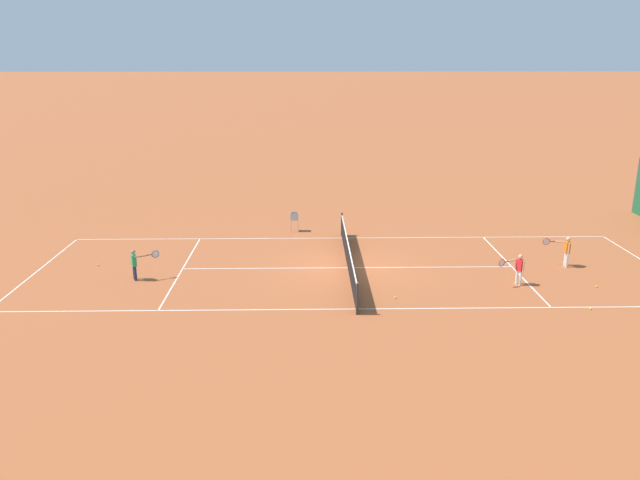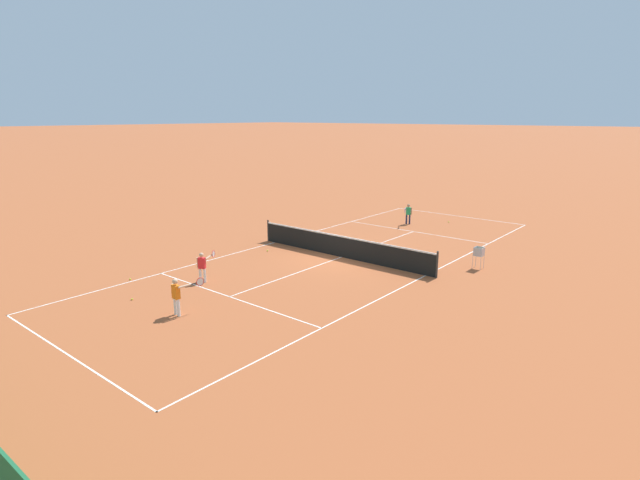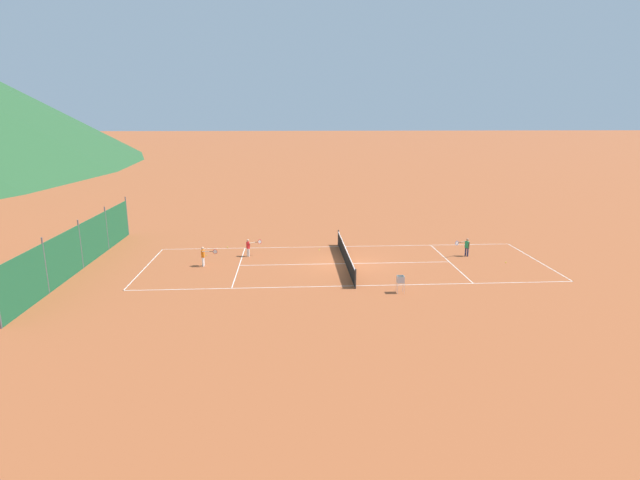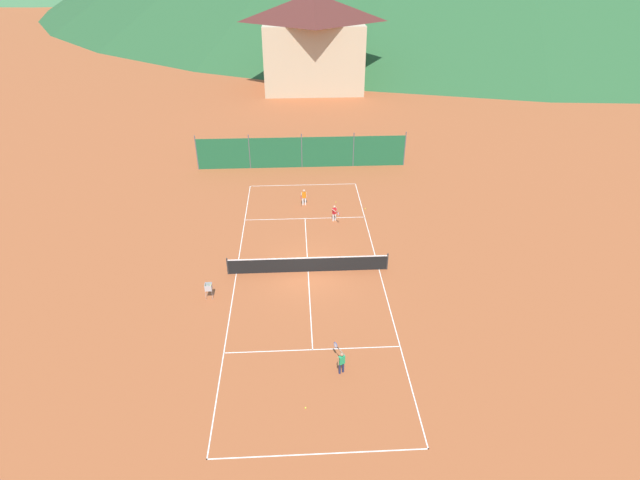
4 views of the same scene
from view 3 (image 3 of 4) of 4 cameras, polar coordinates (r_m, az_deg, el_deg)
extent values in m
plane|color=#A8542D|center=(30.27, 2.94, -2.71)|extent=(600.00, 600.00, 0.00)
cube|color=white|center=(31.28, -19.30, -2.94)|extent=(8.25, 0.05, 0.01)
cube|color=white|center=(33.72, 23.49, -2.13)|extent=(8.25, 0.05, 0.01)
cube|color=white|center=(26.39, 3.93, -5.24)|extent=(0.05, 23.85, 0.01)
cube|color=white|center=(34.19, 2.18, -0.75)|extent=(0.05, 23.85, 0.01)
cube|color=white|center=(30.24, -9.22, -2.89)|extent=(8.20, 0.05, 0.01)
cube|color=white|center=(31.61, 14.56, -2.42)|extent=(8.20, 0.05, 0.01)
cube|color=white|center=(30.26, 2.94, -2.71)|extent=(0.05, 12.80, 0.01)
cylinder|color=#2D2D2D|center=(25.80, 4.08, -4.46)|extent=(0.08, 0.08, 1.06)
cylinder|color=#2D2D2D|center=(34.50, 2.11, 0.28)|extent=(0.08, 0.08, 1.06)
cube|color=black|center=(30.14, 2.95, -1.88)|extent=(9.10, 0.02, 0.91)
cube|color=white|center=(30.01, 2.96, -1.01)|extent=(9.10, 0.04, 0.06)
cube|color=#1E6038|center=(32.13, -25.68, -0.71)|extent=(17.20, 0.04, 2.60)
cylinder|color=#59595E|center=(28.30, -28.88, -2.60)|extent=(0.08, 0.08, 2.90)
cylinder|color=#59595E|center=(32.10, -25.70, -0.45)|extent=(0.08, 0.08, 2.90)
cylinder|color=#59595E|center=(36.01, -23.20, 1.23)|extent=(0.08, 0.08, 2.90)
cylinder|color=#59595E|center=(40.00, -21.20, 2.59)|extent=(0.08, 0.08, 2.90)
cylinder|color=white|center=(30.53, -13.15, -2.37)|extent=(0.10, 0.10, 0.56)
cylinder|color=white|center=(30.36, -13.23, -2.47)|extent=(0.10, 0.10, 0.56)
cube|color=orange|center=(30.31, -13.24, -1.52)|extent=(0.28, 0.17, 0.43)
sphere|color=tan|center=(30.23, -13.27, -0.92)|extent=(0.17, 0.17, 0.17)
cylinder|color=tan|center=(30.47, -13.16, -1.43)|extent=(0.06, 0.06, 0.43)
cylinder|color=tan|center=(30.06, -12.93, -1.29)|extent=(0.10, 0.44, 0.06)
cylinder|color=black|center=(29.98, -12.35, -1.30)|extent=(0.04, 0.20, 0.03)
torus|color=red|center=(29.93, -11.90, -1.30)|extent=(0.04, 0.28, 0.28)
cylinder|color=silver|center=(29.93, -11.90, -1.30)|extent=(0.02, 0.25, 0.25)
cylinder|color=white|center=(32.09, -8.26, -1.38)|extent=(0.09, 0.09, 0.53)
cylinder|color=white|center=(31.94, -8.13, -1.45)|extent=(0.09, 0.09, 0.53)
cube|color=red|center=(31.90, -8.22, -0.59)|extent=(0.30, 0.25, 0.41)
sphere|color=tan|center=(31.82, -8.24, -0.04)|extent=(0.16, 0.16, 0.16)
cylinder|color=tan|center=(32.04, -8.35, -0.53)|extent=(0.06, 0.06, 0.41)
cylinder|color=tan|center=(31.79, -7.77, -0.32)|extent=(0.25, 0.39, 0.06)
cylinder|color=black|center=(31.92, -7.28, -0.25)|extent=(0.12, 0.18, 0.03)
torus|color=red|center=(32.01, -6.90, -0.19)|extent=(0.16, 0.26, 0.28)
cylinder|color=silver|center=(32.01, -6.90, -0.19)|extent=(0.13, 0.22, 0.25)
cylinder|color=#23284C|center=(33.06, 16.53, -1.36)|extent=(0.10, 0.10, 0.55)
cylinder|color=#23284C|center=(33.17, 16.30, -1.29)|extent=(0.10, 0.10, 0.55)
cube|color=#239E5B|center=(33.00, 16.47, -0.51)|extent=(0.30, 0.26, 0.42)
sphere|color=#A37556|center=(32.92, 16.51, 0.03)|extent=(0.17, 0.17, 0.17)
cylinder|color=#A37556|center=(32.89, 16.69, -0.57)|extent=(0.06, 0.06, 0.42)
cylinder|color=#A37556|center=(32.91, 16.03, -0.21)|extent=(0.25, 0.40, 0.06)
cylinder|color=black|center=(32.69, 15.66, -0.28)|extent=(0.12, 0.18, 0.03)
torus|color=#1E4CB2|center=(32.52, 15.38, -0.34)|extent=(0.15, 0.26, 0.28)
cylinder|color=silver|center=(32.52, 15.38, -0.34)|extent=(0.12, 0.22, 0.25)
sphere|color=#CCE033|center=(33.21, -0.09, -1.13)|extent=(0.07, 0.07, 0.07)
sphere|color=#CCE033|center=(34.48, -10.53, -0.80)|extent=(0.07, 0.07, 0.07)
sphere|color=#CCE033|center=(32.43, 20.48, -2.40)|extent=(0.07, 0.07, 0.07)
sphere|color=#CCE033|center=(32.73, -12.86, -1.71)|extent=(0.07, 0.07, 0.07)
cylinder|color=#B7B7BC|center=(25.44, 9.61, -5.51)|extent=(0.02, 0.02, 0.55)
cylinder|color=#B7B7BC|center=(25.75, 9.44, -5.26)|extent=(0.02, 0.02, 0.55)
cylinder|color=#B7B7BC|center=(25.36, 8.85, -5.53)|extent=(0.02, 0.02, 0.55)
cylinder|color=#B7B7BC|center=(25.68, 8.69, -5.28)|extent=(0.02, 0.02, 0.55)
cube|color=#B7B7BC|center=(25.47, 9.17, -4.79)|extent=(0.34, 0.34, 0.02)
cube|color=#B7B7BC|center=(25.45, 9.56, -4.44)|extent=(0.34, 0.02, 0.34)
cube|color=#B7B7BC|center=(25.38, 8.81, -4.46)|extent=(0.34, 0.02, 0.34)
cube|color=#B7B7BC|center=(25.26, 9.27, -4.57)|extent=(0.02, 0.34, 0.34)
cube|color=#B7B7BC|center=(25.57, 9.10, -4.33)|extent=(0.02, 0.34, 0.34)
sphere|color=#CCE033|center=(25.36, 9.27, -4.78)|extent=(0.07, 0.07, 0.07)
sphere|color=#CCE033|center=(25.42, 9.06, -4.73)|extent=(0.07, 0.07, 0.07)
sphere|color=#CCE033|center=(25.46, 9.14, -4.70)|extent=(0.07, 0.07, 0.07)
sphere|color=#CCE033|center=(25.59, 9.30, -4.61)|extent=(0.07, 0.07, 0.07)
sphere|color=#CCE033|center=(25.43, 9.24, -4.73)|extent=(0.07, 0.07, 0.07)
sphere|color=#CCE033|center=(25.38, 9.11, -4.76)|extent=(0.07, 0.07, 0.07)
sphere|color=#CCE033|center=(25.29, 9.10, -4.69)|extent=(0.07, 0.07, 0.07)
sphere|color=#CCE033|center=(25.39, 9.47, -4.63)|extent=(0.07, 0.07, 0.07)
sphere|color=#CCE033|center=(25.53, 9.09, -4.51)|extent=(0.07, 0.07, 0.07)
sphere|color=#CCE033|center=(25.55, 9.31, -4.50)|extent=(0.07, 0.07, 0.07)
sphere|color=#CCE033|center=(25.44, 9.08, -4.58)|extent=(0.07, 0.07, 0.07)
sphere|color=#CCE033|center=(25.52, 9.23, -4.53)|extent=(0.07, 0.07, 0.07)
sphere|color=#CCE033|center=(25.45, 9.40, -4.45)|extent=(0.07, 0.07, 0.07)
sphere|color=#CCE033|center=(25.40, 9.37, -4.48)|extent=(0.07, 0.07, 0.07)
sphere|color=#CCE033|center=(25.49, 8.85, -4.40)|extent=(0.07, 0.07, 0.07)
camera|label=1|loc=(51.89, 1.91, 13.09)|focal=35.00mm
camera|label=2|loc=(21.25, -43.22, 3.18)|focal=28.00mm
camera|label=4|loc=(39.77, 42.84, 21.47)|focal=28.00mm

